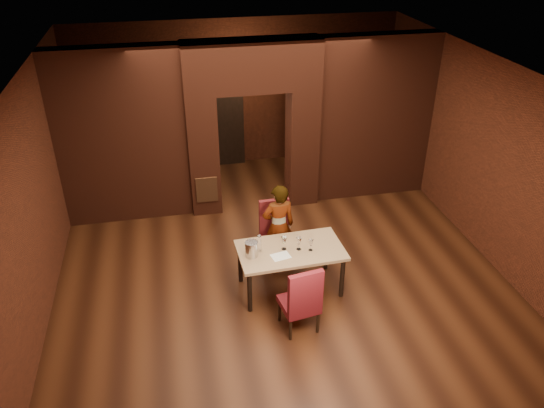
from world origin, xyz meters
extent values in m
plane|color=#432110|center=(0.00, 0.00, 0.00)|extent=(8.00, 8.00, 0.00)
cube|color=silver|center=(0.00, 0.00, 3.20)|extent=(7.00, 8.00, 0.04)
cube|color=#602614|center=(0.00, 4.00, 1.60)|extent=(7.00, 0.04, 3.20)
cube|color=#602614|center=(0.00, -4.00, 1.60)|extent=(7.00, 0.04, 3.20)
cube|color=#602614|center=(-3.50, 0.00, 1.60)|extent=(0.04, 8.00, 3.20)
cube|color=#602614|center=(3.50, 0.00, 1.60)|extent=(0.04, 8.00, 3.20)
cube|color=maroon|center=(-0.95, 2.00, 1.15)|extent=(0.55, 0.55, 2.30)
cube|color=maroon|center=(0.95, 2.00, 1.15)|extent=(0.55, 0.55, 2.30)
cube|color=maroon|center=(0.00, 2.00, 2.75)|extent=(2.45, 0.55, 0.90)
cube|color=maroon|center=(-2.36, 2.00, 1.60)|extent=(2.28, 0.35, 3.20)
cube|color=maroon|center=(2.36, 2.00, 1.60)|extent=(2.28, 0.35, 3.20)
cube|color=#98532C|center=(-0.95, 1.71, 0.55)|extent=(0.40, 0.03, 0.50)
cube|color=black|center=(-0.40, 3.94, 1.05)|extent=(0.90, 0.08, 2.10)
cube|color=black|center=(-0.40, 3.90, 1.05)|extent=(1.02, 0.04, 2.22)
cube|color=#A47E57|center=(0.07, -0.77, 0.37)|extent=(1.60, 0.94, 0.74)
cube|color=maroon|center=(0.01, -0.05, 0.54)|extent=(0.50, 0.50, 1.08)
cube|color=maroon|center=(-0.01, -1.62, 0.54)|extent=(0.56, 0.56, 1.07)
imported|color=silver|center=(0.03, -0.11, 0.74)|extent=(0.57, 0.40, 1.47)
cube|color=white|center=(-0.12, -0.92, 0.74)|extent=(0.30, 0.25, 0.00)
cylinder|color=#B4B5BB|center=(-0.53, -0.82, 0.85)|extent=(0.19, 0.19, 0.24)
cylinder|color=white|center=(-0.40, -0.71, 0.87)|extent=(0.06, 0.06, 0.27)
imported|color=#2E711F|center=(0.57, 0.09, 0.19)|extent=(0.46, 0.45, 0.39)
camera|label=1|loc=(-1.53, -7.09, 5.24)|focal=35.00mm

